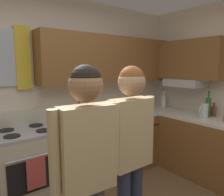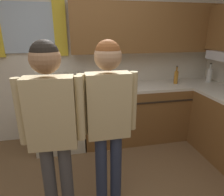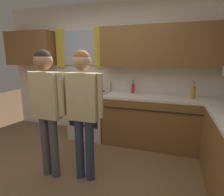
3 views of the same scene
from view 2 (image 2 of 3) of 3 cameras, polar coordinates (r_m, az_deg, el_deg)
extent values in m
cube|color=silver|center=(3.21, -10.16, 11.25)|extent=(4.60, 0.10, 2.60)
cube|color=silver|center=(3.17, -23.12, 18.10)|extent=(0.70, 0.03, 0.68)
cube|color=yellow|center=(3.11, -14.78, 18.95)|extent=(0.18, 0.04, 0.78)
cube|color=brown|center=(3.21, 10.86, 19.20)|extent=(2.39, 0.32, 0.70)
cube|color=brown|center=(3.35, 11.52, -3.98)|extent=(2.25, 0.62, 0.86)
cube|color=silver|center=(3.21, 12.04, 3.45)|extent=(2.25, 0.62, 0.04)
cube|color=#2D2319|center=(2.98, 14.20, -1.12)|extent=(2.13, 0.01, 0.02)
cube|color=beige|center=(3.11, -14.80, -6.11)|extent=(0.69, 0.62, 0.86)
cube|color=black|center=(2.81, -15.14, -7.86)|extent=(0.57, 0.01, 0.36)
cylinder|color=#ADADB2|center=(2.69, -15.56, -3.91)|extent=(0.57, 0.02, 0.02)
cube|color=#ADADB2|center=(2.95, -15.52, 1.84)|extent=(0.69, 0.62, 0.04)
cube|color=beige|center=(3.18, -15.46, 5.30)|extent=(0.69, 0.08, 0.20)
cylinder|color=black|center=(2.83, -19.17, 1.29)|extent=(0.17, 0.17, 0.01)
cylinder|color=black|center=(2.81, -12.21, 1.76)|extent=(0.17, 0.17, 0.01)
cylinder|color=black|center=(3.09, -18.61, 2.78)|extent=(0.17, 0.17, 0.01)
cylinder|color=black|center=(3.07, -12.23, 3.23)|extent=(0.17, 0.17, 0.01)
cube|color=#CC4C4C|center=(2.76, -15.25, -7.44)|extent=(0.20, 0.02, 0.34)
cylinder|color=red|center=(3.15, -0.45, 5.56)|extent=(0.06, 0.06, 0.17)
cylinder|color=red|center=(3.13, -0.46, 7.61)|extent=(0.02, 0.02, 0.06)
cylinder|color=#3F382D|center=(3.12, -0.46, 8.29)|extent=(0.03, 0.03, 0.02)
cylinder|color=#B27223|center=(3.34, 18.05, 5.68)|extent=(0.06, 0.06, 0.20)
cylinder|color=#B27223|center=(3.32, 18.28, 7.94)|extent=(0.02, 0.02, 0.07)
cylinder|color=#3F382D|center=(3.31, 18.36, 8.67)|extent=(0.03, 0.03, 0.02)
cylinder|color=white|center=(3.66, 26.34, 5.88)|extent=(0.08, 0.08, 0.22)
cylinder|color=white|center=(3.63, 26.68, 8.16)|extent=(0.03, 0.03, 0.08)
cylinder|color=#3F382D|center=(3.63, 26.79, 8.87)|extent=(0.03, 0.03, 0.02)
cylinder|color=#4C4C51|center=(1.96, -12.87, -23.29)|extent=(0.11, 0.11, 0.82)
cylinder|color=#4C4C51|center=(1.98, -17.40, -23.26)|extent=(0.11, 0.11, 0.82)
cube|color=#D1BC8C|center=(1.60, -17.27, -4.29)|extent=(0.38, 0.18, 0.58)
cylinder|color=#D1BC8C|center=(1.57, -9.32, -3.19)|extent=(0.07, 0.07, 0.53)
cylinder|color=#D1BC8C|center=(1.64, -25.03, -3.77)|extent=(0.07, 0.07, 0.53)
sphere|color=#A87A56|center=(1.49, -18.86, 10.80)|extent=(0.22, 0.22, 0.22)
sphere|color=black|center=(1.49, -18.98, 11.87)|extent=(0.21, 0.21, 0.21)
cylinder|color=#2D3856|center=(2.06, 1.11, -20.43)|extent=(0.11, 0.11, 0.81)
cylinder|color=#2D3856|center=(2.04, -3.11, -20.94)|extent=(0.11, 0.11, 0.81)
cube|color=#D1BC8C|center=(1.69, -1.11, -2.27)|extent=(0.37, 0.16, 0.58)
cylinder|color=#D1BC8C|center=(1.74, 6.06, -0.99)|extent=(0.07, 0.07, 0.53)
cylinder|color=#D1BC8C|center=(1.66, -8.64, -2.09)|extent=(0.07, 0.07, 0.53)
sphere|color=tan|center=(1.59, -1.21, 11.98)|extent=(0.22, 0.22, 0.22)
sphere|color=brown|center=(1.59, -1.22, 12.98)|extent=(0.21, 0.21, 0.21)
camera|label=1|loc=(0.91, -82.25, -1.79)|focal=34.27mm
camera|label=3|loc=(1.38, 94.23, -7.57)|focal=29.94mm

